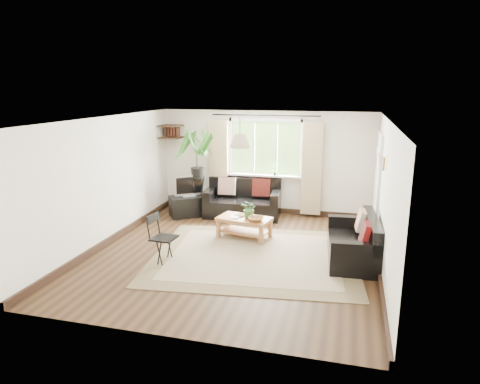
% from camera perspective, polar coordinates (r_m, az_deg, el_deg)
% --- Properties ---
extents(floor, '(5.50, 5.50, 0.00)m').
position_cam_1_polar(floor, '(7.80, -0.75, -8.20)').
color(floor, black).
rests_on(floor, ground).
extents(ceiling, '(5.50, 5.50, 0.00)m').
position_cam_1_polar(ceiling, '(7.24, -0.81, 9.68)').
color(ceiling, white).
rests_on(ceiling, floor).
extents(wall_back, '(5.00, 0.02, 2.40)m').
position_cam_1_polar(wall_back, '(10.05, 3.39, 3.94)').
color(wall_back, silver).
rests_on(wall_back, floor).
extents(wall_front, '(5.00, 0.02, 2.40)m').
position_cam_1_polar(wall_front, '(4.94, -9.31, -6.79)').
color(wall_front, silver).
rests_on(wall_front, floor).
extents(wall_left, '(0.02, 5.50, 2.40)m').
position_cam_1_polar(wall_left, '(8.43, -17.40, 1.39)').
color(wall_left, silver).
rests_on(wall_left, floor).
extents(wall_right, '(0.02, 5.50, 2.40)m').
position_cam_1_polar(wall_right, '(7.20, 18.79, -0.78)').
color(wall_right, silver).
rests_on(wall_right, floor).
extents(rug, '(3.86, 3.42, 0.02)m').
position_cam_1_polar(rug, '(7.67, 1.91, -8.51)').
color(rug, beige).
rests_on(rug, floor).
extents(window, '(2.50, 0.16, 2.16)m').
position_cam_1_polar(window, '(9.96, 3.37, 5.88)').
color(window, white).
rests_on(window, wall_back).
extents(door, '(0.06, 0.96, 2.06)m').
position_cam_1_polar(door, '(8.89, 17.80, 0.67)').
color(door, silver).
rests_on(door, wall_right).
extents(corner_shelf, '(0.50, 0.50, 0.34)m').
position_cam_1_polar(corner_shelf, '(10.39, -9.21, 7.95)').
color(corner_shelf, black).
rests_on(corner_shelf, wall_back).
extents(pendant_lamp, '(0.36, 0.36, 0.54)m').
position_cam_1_polar(pendant_lamp, '(7.66, 0.00, 7.28)').
color(pendant_lamp, beige).
rests_on(pendant_lamp, ceiling).
extents(wall_sconce, '(0.12, 0.12, 0.28)m').
position_cam_1_polar(wall_sconce, '(7.38, 18.42, 3.89)').
color(wall_sconce, beige).
rests_on(wall_sconce, wall_right).
extents(sofa_back, '(1.77, 0.98, 0.81)m').
position_cam_1_polar(sofa_back, '(9.85, 0.35, -1.00)').
color(sofa_back, black).
rests_on(sofa_back, floor).
extents(sofa_right, '(1.64, 0.92, 0.75)m').
position_cam_1_polar(sofa_right, '(7.64, 14.77, -6.16)').
color(sofa_right, black).
rests_on(sofa_right, floor).
extents(coffee_table, '(1.12, 0.75, 0.42)m').
position_cam_1_polar(coffee_table, '(8.51, 0.57, -4.78)').
color(coffee_table, '#975D31').
rests_on(coffee_table, floor).
extents(table_plant, '(0.41, 0.39, 0.36)m').
position_cam_1_polar(table_plant, '(8.39, 1.29, -2.26)').
color(table_plant, '#335F26').
rests_on(table_plant, coffee_table).
extents(bowl, '(0.35, 0.35, 0.08)m').
position_cam_1_polar(bowl, '(8.23, 2.17, -3.62)').
color(bowl, olive).
rests_on(bowl, coffee_table).
extents(book_a, '(0.21, 0.27, 0.02)m').
position_cam_1_polar(book_a, '(8.47, -1.29, -3.30)').
color(book_a, white).
rests_on(book_a, coffee_table).
extents(book_b, '(0.26, 0.29, 0.02)m').
position_cam_1_polar(book_b, '(8.62, -0.34, -2.97)').
color(book_b, brown).
rests_on(book_b, coffee_table).
extents(tv_stand, '(0.99, 0.91, 0.47)m').
position_cam_1_polar(tv_stand, '(10.01, -6.76, -1.84)').
color(tv_stand, black).
rests_on(tv_stand, floor).
extents(tv, '(0.67, 0.57, 0.51)m').
position_cam_1_polar(tv, '(9.89, -6.84, 0.89)').
color(tv, '#A5A5AA').
rests_on(tv, tv_stand).
extents(palm_stand, '(0.92, 0.92, 1.98)m').
position_cam_1_polar(palm_stand, '(9.92, -5.71, 2.51)').
color(palm_stand, black).
rests_on(palm_stand, floor).
extents(folding_chair, '(0.46, 0.46, 0.83)m').
position_cam_1_polar(folding_chair, '(7.42, -10.09, -6.16)').
color(folding_chair, black).
rests_on(folding_chair, floor).
extents(sill_plant, '(0.14, 0.10, 0.27)m').
position_cam_1_polar(sill_plant, '(9.92, 4.66, 2.98)').
color(sill_plant, '#2D6023').
rests_on(sill_plant, window).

